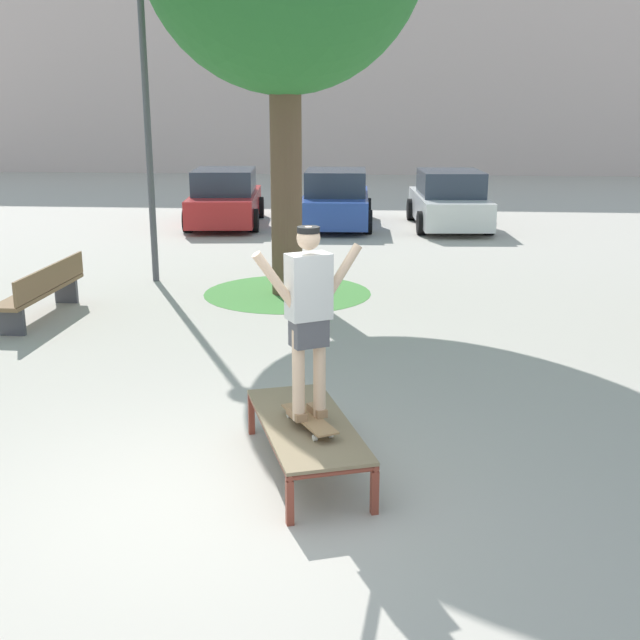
% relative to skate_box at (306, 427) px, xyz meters
% --- Properties ---
extents(ground_plane, '(120.00, 120.00, 0.00)m').
position_rel_skate_box_xyz_m(ground_plane, '(-0.78, -0.72, -0.41)').
color(ground_plane, '#B2AA9E').
extents(building_facade, '(42.27, 4.00, 12.03)m').
position_rel_skate_box_xyz_m(building_facade, '(-2.18, 32.30, 5.60)').
color(building_facade, beige).
rests_on(building_facade, ground).
extents(skate_box, '(1.34, 2.04, 0.46)m').
position_rel_skate_box_xyz_m(skate_box, '(0.00, 0.00, 0.00)').
color(skate_box, brown).
rests_on(skate_box, ground).
extents(skateboard, '(0.57, 0.79, 0.09)m').
position_rel_skate_box_xyz_m(skateboard, '(0.04, -0.11, 0.12)').
color(skateboard, '#9E754C').
rests_on(skateboard, skate_box).
extents(skater, '(0.90, 0.57, 1.69)m').
position_rel_skate_box_xyz_m(skater, '(0.04, -0.11, 1.12)').
color(skater, beige).
rests_on(skater, skateboard).
extents(grass_patch_mid_back, '(2.92, 2.92, 0.01)m').
position_rel_skate_box_xyz_m(grass_patch_mid_back, '(-1.02, 6.84, -0.41)').
color(grass_patch_mid_back, '#47893D').
rests_on(grass_patch_mid_back, ground).
extents(car_red, '(2.23, 4.35, 1.50)m').
position_rel_skate_box_xyz_m(car_red, '(-3.67, 14.64, 0.28)').
color(car_red, red).
rests_on(car_red, ground).
extents(car_blue, '(2.03, 4.25, 1.50)m').
position_rel_skate_box_xyz_m(car_blue, '(-0.67, 14.68, 0.28)').
color(car_blue, '#28479E').
rests_on(car_blue, ground).
extents(car_white, '(2.15, 4.31, 1.50)m').
position_rel_skate_box_xyz_m(car_white, '(2.33, 14.71, 0.28)').
color(car_white, silver).
rests_on(car_white, ground).
extents(park_bench, '(0.48, 2.41, 0.83)m').
position_rel_skate_box_xyz_m(park_bench, '(-4.55, 4.89, 0.03)').
color(park_bench, brown).
rests_on(park_bench, ground).
extents(light_post, '(0.36, 0.36, 5.83)m').
position_rel_skate_box_xyz_m(light_post, '(-3.59, 7.62, 3.41)').
color(light_post, '#4C4C51').
rests_on(light_post, ground).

